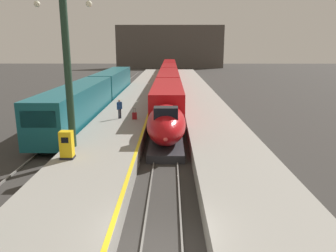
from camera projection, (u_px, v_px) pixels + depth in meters
platform_left at (131, 109)px, 35.57m from camera, size 4.80×110.00×1.05m
platform_right at (205, 110)px, 35.51m from camera, size 4.80×110.00×1.05m
platform_left_safety_stripe at (152, 105)px, 35.43m from camera, size 0.20×107.80×0.01m
rail_main_left at (162, 109)px, 38.33m from camera, size 0.08×110.00×0.12m
rail_main_right at (174, 109)px, 38.32m from camera, size 0.08×110.00×0.12m
rail_secondary_left at (93, 109)px, 38.39m from camera, size 0.08×110.00×0.12m
rail_secondary_right at (106, 109)px, 38.38m from camera, size 0.08×110.00×0.12m
highspeed_train_main at (169, 78)px, 55.81m from camera, size 2.92×75.50×3.60m
regional_train_adjacent at (99, 91)px, 38.37m from camera, size 2.85×36.60×3.80m
station_column_mid at (67, 55)px, 19.39m from camera, size 4.00×0.68×9.52m
passenger_near_edge at (120, 107)px, 28.49m from camera, size 0.42×0.44×1.69m
rolling_suitcase at (135, 116)px, 28.33m from camera, size 0.40×0.22×0.98m
ticket_machine_yellow at (67, 146)px, 18.36m from camera, size 0.76×0.62×1.60m
terminus_back_wall at (170, 47)px, 109.00m from camera, size 36.00×2.00×14.00m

